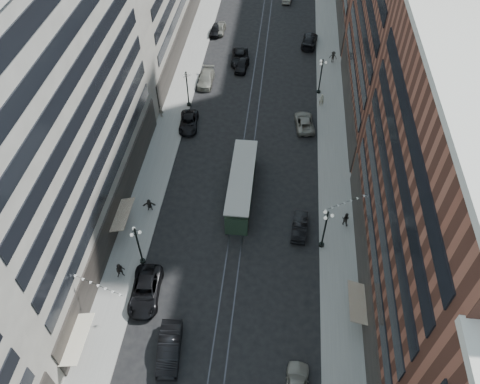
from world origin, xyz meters
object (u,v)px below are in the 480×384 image
at_px(car_7, 189,122).
at_px(car_8, 206,78).
at_px(lamppost_sw_mid, 187,88).
at_px(car_13, 242,65).
at_px(lamppost_sw_far, 138,245).
at_px(pedestrian_7, 345,219).
at_px(pedestrian_2, 120,270).
at_px(pedestrian_5, 149,205).
at_px(lamppost_se_mid, 321,75).
at_px(car_9, 215,30).
at_px(car_10, 299,226).
at_px(lamppost_se_far, 325,228).
at_px(pedestrian_4, 355,312).
at_px(car_2, 145,291).
at_px(car_5, 169,348).
at_px(pedestrian_9, 333,57).
at_px(car_12, 310,40).
at_px(streetcar, 242,186).
at_px(car_extra_2, 239,57).
at_px(car_11, 304,122).
at_px(pedestrian_8, 322,100).
at_px(pedestrian_6, 161,112).

distance_m(car_7, car_8, 10.54).
height_order(lamppost_sw_mid, car_13, lamppost_sw_mid).
height_order(lamppost_sw_far, pedestrian_7, lamppost_sw_far).
bearing_deg(car_13, pedestrian_7, -58.43).
relative_size(pedestrian_2, pedestrian_5, 1.21).
bearing_deg(lamppost_se_mid, pedestrian_7, -84.07).
bearing_deg(car_13, lamppost_se_mid, -18.23).
bearing_deg(car_9, lamppost_se_mid, -38.97).
bearing_deg(car_10, car_7, -43.82).
bearing_deg(lamppost_sw_far, car_9, 88.92).
bearing_deg(lamppost_se_far, pedestrian_4, -69.67).
xyz_separation_m(lamppost_se_far, car_7, (-17.60, 18.47, -2.38)).
relative_size(car_8, pedestrian_5, 3.40).
height_order(car_2, car_5, car_5).
bearing_deg(car_2, lamppost_se_mid, 60.40).
relative_size(car_9, pedestrian_9, 2.25).
bearing_deg(car_12, pedestrian_2, 76.31).
distance_m(lamppost_se_mid, pedestrian_4, 36.15).
relative_size(streetcar, pedestrian_7, 6.87).
relative_size(lamppost_sw_far, car_extra_2, 1.00).
bearing_deg(car_9, lamppost_sw_far, -87.82).
bearing_deg(car_5, car_12, 72.01).
relative_size(car_11, car_extra_2, 0.93).
xyz_separation_m(car_2, car_9, (-0.37, 51.61, -0.11)).
distance_m(car_8, car_10, 30.65).
distance_m(lamppost_se_far, car_8, 33.61).
height_order(pedestrian_2, car_10, pedestrian_2).
bearing_deg(car_extra_2, lamppost_sw_mid, -117.86).
xyz_separation_m(lamppost_sw_far, car_11, (16.37, 24.05, -2.38)).
bearing_deg(pedestrian_2, car_7, 61.78).
bearing_deg(pedestrian_4, pedestrian_7, 17.39).
relative_size(lamppost_sw_far, streetcar, 0.46).
bearing_deg(car_5, pedestrian_8, 64.46).
xyz_separation_m(lamppost_sw_far, streetcar, (9.20, 10.52, -1.55)).
xyz_separation_m(car_8, pedestrian_8, (17.14, -4.17, 0.35)).
relative_size(lamppost_se_mid, car_11, 1.07).
xyz_separation_m(streetcar, car_11, (7.17, 13.54, -0.83)).
bearing_deg(pedestrian_4, lamppost_sw_far, 94.94).
distance_m(lamppost_se_mid, pedestrian_5, 31.57).
relative_size(car_2, pedestrian_8, 3.06).
bearing_deg(lamppost_se_mid, pedestrian_5, -127.86).
xyz_separation_m(streetcar, car_extra_2, (-3.25, 28.95, -0.77)).
distance_m(streetcar, pedestrian_4, 18.91).
height_order(streetcar, car_12, streetcar).
relative_size(lamppost_sw_far, car_10, 1.22).
relative_size(car_7, car_10, 1.14).
bearing_deg(pedestrian_5, streetcar, 8.77).
height_order(car_11, pedestrian_6, pedestrian_6).
xyz_separation_m(pedestrian_2, car_10, (17.68, 7.82, -0.36)).
xyz_separation_m(pedestrian_2, pedestrian_7, (22.66, 9.11, -0.07)).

